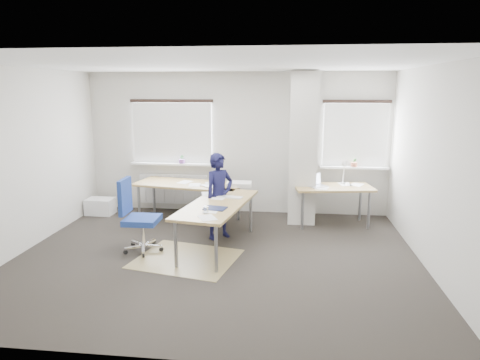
# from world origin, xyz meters

# --- Properties ---
(ground) EXTENTS (6.00, 6.00, 0.00)m
(ground) POSITION_xyz_m (0.00, 0.00, 0.00)
(ground) COLOR black
(ground) RESTS_ON ground
(room_shell) EXTENTS (6.04, 5.04, 2.82)m
(room_shell) POSITION_xyz_m (0.18, 0.45, 1.75)
(room_shell) COLOR beige
(room_shell) RESTS_ON ground
(floor_mat) EXTENTS (1.64, 1.48, 0.01)m
(floor_mat) POSITION_xyz_m (-0.43, -0.12, 0.00)
(floor_mat) COLOR #92804F
(floor_mat) RESTS_ON ground
(white_crate) EXTENTS (0.54, 0.39, 0.32)m
(white_crate) POSITION_xyz_m (-2.70, 1.97, 0.16)
(white_crate) COLOR white
(white_crate) RESTS_ON ground
(desk_main) EXTENTS (2.40, 2.98, 0.96)m
(desk_main) POSITION_xyz_m (-0.38, 1.08, 0.69)
(desk_main) COLOR olive
(desk_main) RESTS_ON ground
(desk_side) EXTENTS (1.49, 0.91, 1.22)m
(desk_side) POSITION_xyz_m (1.86, 1.80, 0.69)
(desk_side) COLOR olive
(desk_side) RESTS_ON ground
(task_chair) EXTENTS (0.62, 0.61, 1.14)m
(task_chair) POSITION_xyz_m (-1.21, 0.12, 0.32)
(task_chair) COLOR navy
(task_chair) RESTS_ON ground
(person) EXTENTS (0.62, 0.62, 1.45)m
(person) POSITION_xyz_m (-0.09, 0.87, 0.72)
(person) COLOR black
(person) RESTS_ON ground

